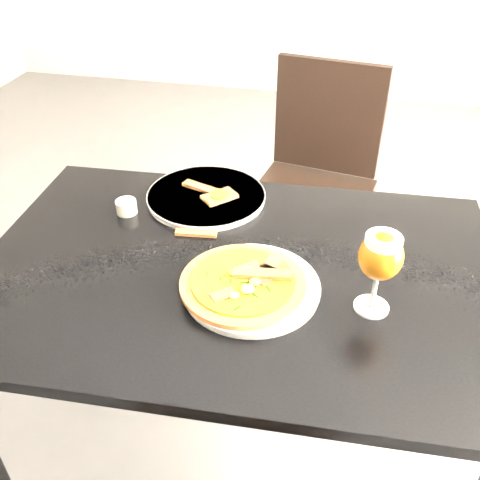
% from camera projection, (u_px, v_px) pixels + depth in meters
% --- Properties ---
extents(ground, '(6.00, 6.00, 0.00)m').
position_uv_depth(ground, '(222.00, 401.00, 1.83)').
color(ground, '#5A5A5D').
rests_on(ground, ground).
extents(dining_table, '(1.24, 0.86, 0.75)m').
position_uv_depth(dining_table, '(238.00, 295.00, 1.29)').
color(dining_table, black).
rests_on(dining_table, ground).
extents(chair_far, '(0.50, 0.50, 0.93)m').
position_uv_depth(chair_far, '(315.00, 180.00, 2.04)').
color(chair_far, black).
rests_on(chair_far, ground).
extents(plate_main, '(0.37, 0.37, 0.02)m').
position_uv_depth(plate_main, '(251.00, 287.00, 1.16)').
color(plate_main, white).
rests_on(plate_main, dining_table).
extents(pizza, '(0.27, 0.27, 0.03)m').
position_uv_depth(pizza, '(244.00, 282.00, 1.15)').
color(pizza, '#A05226').
rests_on(pizza, plate_main).
extents(plate_second, '(0.41, 0.41, 0.02)m').
position_uv_depth(plate_second, '(206.00, 197.00, 1.47)').
color(plate_second, white).
rests_on(plate_second, dining_table).
extents(crust_scraps, '(0.17, 0.12, 0.01)m').
position_uv_depth(crust_scraps, '(213.00, 193.00, 1.46)').
color(crust_scraps, '#A05226').
rests_on(crust_scraps, plate_second).
extents(loose_crust, '(0.11, 0.03, 0.01)m').
position_uv_depth(loose_crust, '(196.00, 233.00, 1.33)').
color(loose_crust, '#A05226').
rests_on(loose_crust, dining_table).
extents(sauce_cup, '(0.05, 0.05, 0.04)m').
position_uv_depth(sauce_cup, '(126.00, 206.00, 1.41)').
color(sauce_cup, beige).
rests_on(sauce_cup, dining_table).
extents(beer_glass, '(0.09, 0.09, 0.19)m').
position_uv_depth(beer_glass, '(381.00, 257.00, 1.04)').
color(beer_glass, silver).
rests_on(beer_glass, dining_table).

